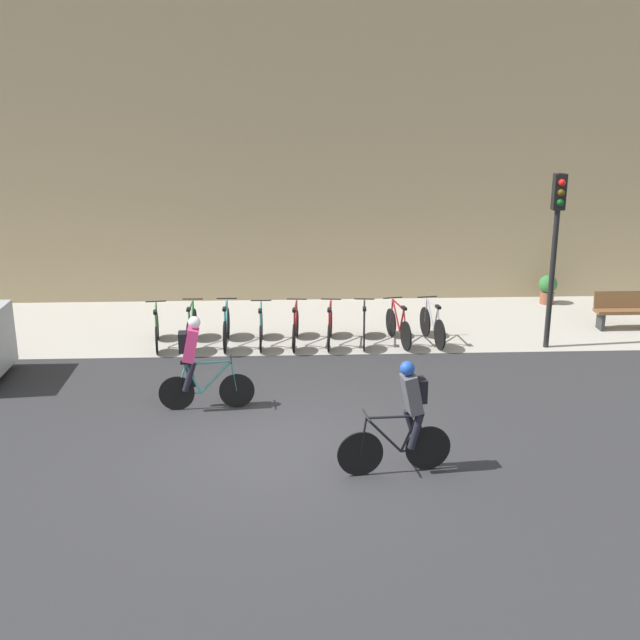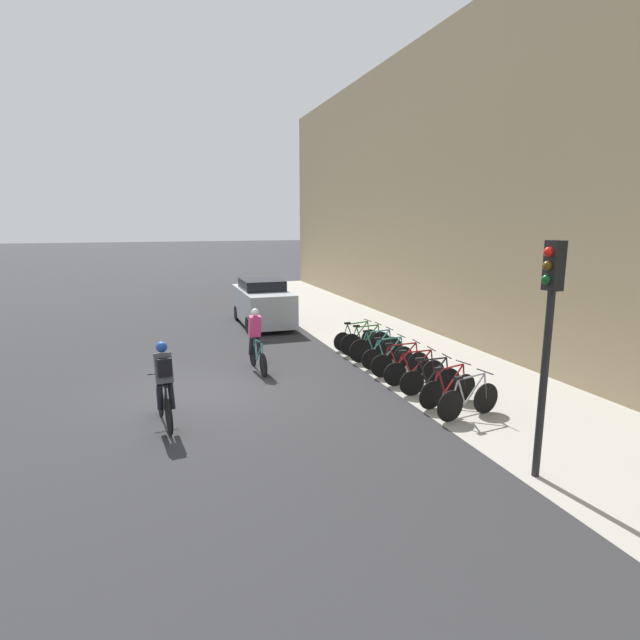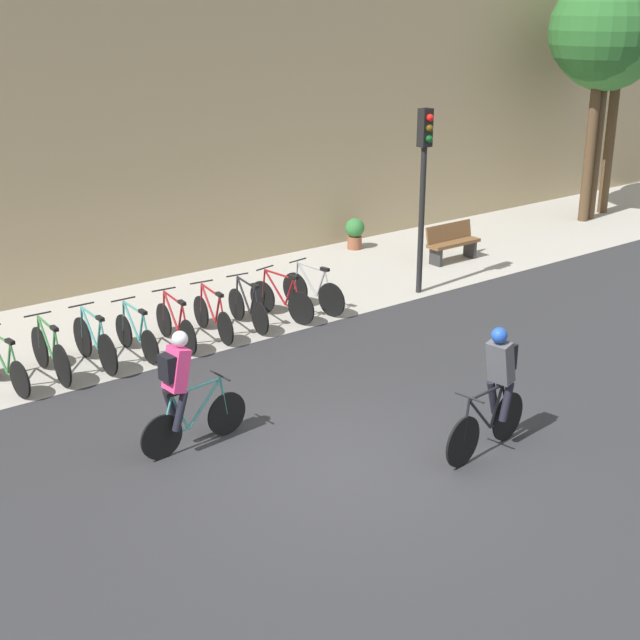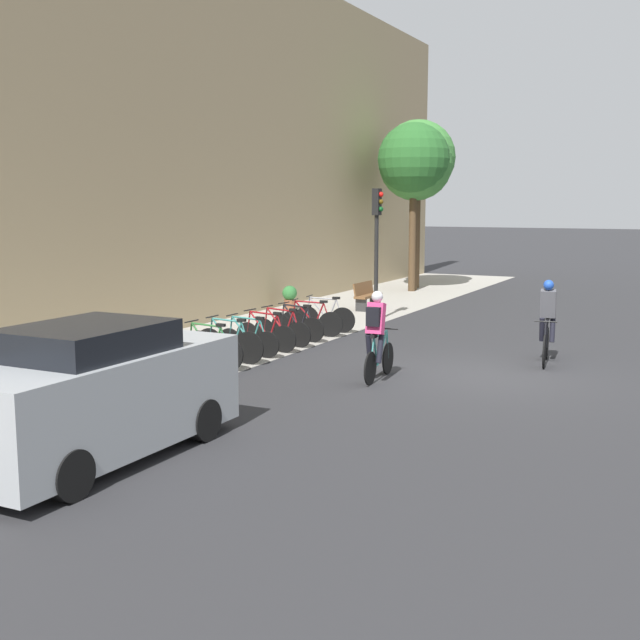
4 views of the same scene
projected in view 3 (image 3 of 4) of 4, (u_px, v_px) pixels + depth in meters
The scene contains 20 objects.
ground at pixel (346, 464), 12.00m from camera, with size 200.00×200.00×0.00m, color #2B2B2D.
kerb_strip at pixel (124, 326), 17.03m from camera, with size 44.00×4.50×0.01m, color #A39E93.
building_facade at pixel (43, 24), 17.07m from camera, with size 44.00×0.60×10.87m, color #9E8966.
cyclist_pink at pixel (182, 388), 12.05m from camera, with size 1.73×0.46×1.76m.
cyclist_grey at pixel (496, 386), 12.11m from camera, with size 1.77×0.51×1.80m.
parked_bike_0 at pixel (4, 366), 14.19m from camera, with size 0.46×1.64×0.94m.
parked_bike_1 at pixel (50, 353), 14.62m from camera, with size 0.46×1.71×0.99m.
parked_bike_2 at pixel (95, 343), 15.07m from camera, with size 0.46×1.73×0.99m.
parked_bike_3 at pixel (136, 335), 15.52m from camera, with size 0.46×1.60×0.94m.
parked_bike_4 at pixel (176, 325), 15.96m from camera, with size 0.46×1.69×0.95m.
parked_bike_5 at pixel (213, 316), 16.40m from camera, with size 0.46×1.66×0.94m.
parked_bike_6 at pixel (248, 308), 16.85m from camera, with size 0.46×1.58×0.95m.
parked_bike_7 at pixel (281, 299), 17.29m from camera, with size 0.50×1.66×0.96m.
parked_bike_8 at pixel (313, 291), 17.73m from camera, with size 0.46×1.68×0.98m.
traffic_light_pole at pixel (424, 168), 18.06m from camera, with size 0.26×0.30×3.84m.
bench at pixel (452, 242), 21.07m from camera, with size 1.43×0.44×0.89m.
street_tree_0 at pixel (608, 37), 23.61m from camera, with size 2.87×2.87×6.39m.
street_tree_1 at pixel (602, 32), 23.32m from camera, with size 2.79×2.79×6.51m.
street_tree_2 at pixel (622, 25), 24.24m from camera, with size 2.99×2.99×6.74m.
potted_plant at pixel (355, 232), 22.09m from camera, with size 0.48×0.48×0.78m.
Camera 3 is at (-6.75, -8.20, 5.93)m, focal length 50.00 mm.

